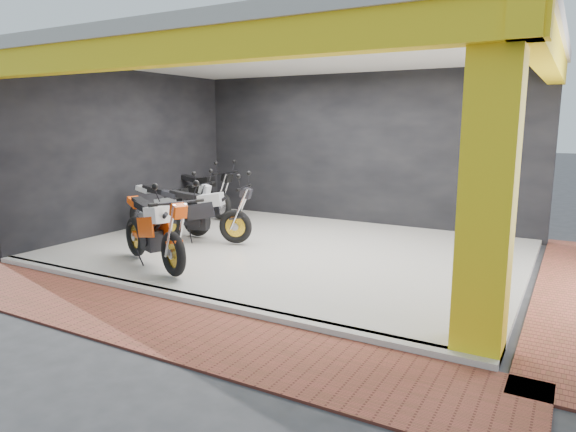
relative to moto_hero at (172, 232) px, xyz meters
The scene contains 14 objects.
ground 1.14m from the moto_hero, 38.05° to the left, with size 80.00×80.00×0.00m, color #2D2D30.
showroom_floor 2.69m from the moto_hero, 75.66° to the left, with size 8.00×6.00×0.10m, color white.
showroom_ceiling 3.81m from the moto_hero, 75.66° to the left, with size 8.40×6.40×0.20m, color beige.
back_wall 5.72m from the moto_hero, 83.49° to the left, with size 8.20×0.20×3.50m, color black.
left_wall 4.37m from the moto_hero, 144.16° to the left, with size 0.20×6.20×3.50m, color black.
corner_column 4.50m from the moto_hero, ahead, with size 0.50×0.50×3.50m, color yellow.
header_beam_front 2.63m from the moto_hero, 38.05° to the right, with size 8.40×0.30×0.40m, color yellow.
header_beam_right 5.83m from the moto_hero, 28.32° to the left, with size 0.30×6.40×0.40m, color yellow.
floor_kerb 1.11m from the moto_hero, 39.14° to the right, with size 8.00×0.20×0.10m, color white.
paver_front 1.65m from the moto_hero, 63.83° to the right, with size 9.00×1.40×0.03m, color brown.
moto_hero is the anchor object (origin of this frame).
moto_row_a 2.25m from the moto_hero, 101.06° to the left, with size 2.17×0.80×1.32m, color black, non-canonical shape.
moto_row_b 2.77m from the moto_hero, 122.39° to the left, with size 2.15×0.79×1.31m, color #B0B2B8, non-canonical shape.
moto_row_d 4.57m from the moto_hero, 118.23° to the left, with size 2.25×0.83×1.37m, color black, non-canonical shape.
Camera 1 is at (4.50, -6.10, 2.40)m, focal length 32.00 mm.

